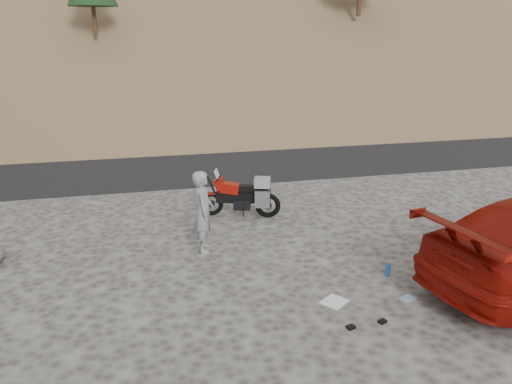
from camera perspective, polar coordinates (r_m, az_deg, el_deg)
ground at (r=9.76m, az=3.29°, el=-8.57°), size 140.00×140.00×0.00m
road at (r=18.08m, az=-4.85°, el=3.91°), size 120.00×7.00×0.05m
motorcycle at (r=12.15m, az=-1.45°, el=-0.52°), size 1.94×0.94×1.19m
man at (r=10.52m, az=-5.89°, el=-6.61°), size 0.50×0.68×1.71m
gear_white_cloth at (r=8.70m, az=8.95°, el=-12.27°), size 0.54×0.53×0.01m
gear_blue_mat at (r=9.48m, az=20.08°, el=-9.97°), size 0.48×0.35×0.18m
gear_bottle at (r=9.69m, az=14.80°, el=-8.60°), size 0.11×0.11×0.24m
gear_funnel at (r=9.15m, az=23.54°, el=-11.37°), size 0.20×0.20×0.21m
gear_glove_a at (r=8.30m, az=14.24°, el=-14.14°), size 0.16×0.14×0.04m
gear_glove_b at (r=8.05m, az=10.80°, el=-14.94°), size 0.15×0.13×0.04m
gear_blue_cloth at (r=9.07m, az=16.94°, el=-11.55°), size 0.34×0.30×0.01m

